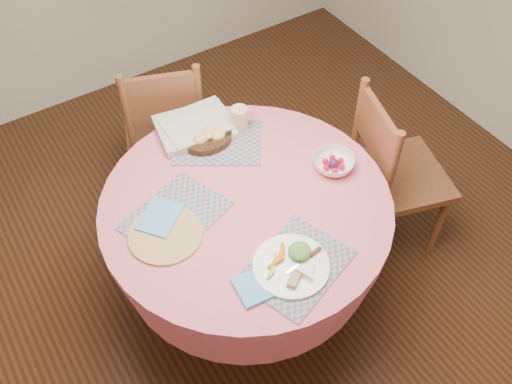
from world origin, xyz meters
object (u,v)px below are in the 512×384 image
chair_back (166,124)px  dinner_plate (293,265)px  latte_mug (240,119)px  bread_bowl (209,138)px  fruit_bowl (334,163)px  dining_table (247,230)px  chair_right (392,172)px  wicker_trivet (165,234)px

chair_back → dinner_plate: 1.29m
chair_back → latte_mug: (0.18, -0.49, 0.32)m
bread_bowl → fruit_bowl: bread_bowl is taller
fruit_bowl → dining_table: bearing=174.4°
chair_back → chair_right: bearing=150.1°
chair_back → latte_mug: 0.61m
dining_table → latte_mug: 0.52m
chair_right → fruit_bowl: 0.48m
dinner_plate → bread_bowl: size_ratio=1.28×
chair_right → latte_mug: size_ratio=8.15×
wicker_trivet → dinner_plate: bearing=-49.8°
chair_right → dinner_plate: (-0.85, -0.32, 0.26)m
chair_right → chair_back: chair_right is taller
dining_table → wicker_trivet: wicker_trivet is taller
chair_right → wicker_trivet: chair_right is taller
dining_table → latte_mug: latte_mug is taller
latte_mug → fruit_bowl: 0.49m
chair_right → latte_mug: 0.82m
dining_table → wicker_trivet: (-0.36, 0.02, 0.20)m
dinner_plate → fruit_bowl: (0.45, 0.34, 0.01)m
wicker_trivet → latte_mug: (0.58, 0.37, 0.06)m
chair_right → wicker_trivet: 1.22m
dining_table → bread_bowl: bearing=83.6°
chair_back → bread_bowl: chair_back is taller
dining_table → chair_right: chair_right is taller
wicker_trivet → bread_bowl: bearing=42.0°
dinner_plate → latte_mug: 0.81m
bread_bowl → fruit_bowl: 0.58m
chair_right → wicker_trivet: (-1.19, 0.08, 0.25)m
latte_mug → wicker_trivet: bearing=-147.4°
chair_back → latte_mug: chair_back is taller
latte_mug → fruit_bowl: latte_mug is taller
wicker_trivet → dinner_plate: size_ratio=1.02×
bread_bowl → wicker_trivet: bearing=-138.0°
dinner_plate → bread_bowl: bearing=84.9°
chair_back → dinner_plate: (-0.06, -1.26, 0.28)m
bread_bowl → fruit_bowl: bearing=-48.4°
chair_right → dining_table: bearing=102.8°
dinner_plate → latte_mug: bearing=72.8°
fruit_bowl → chair_right: bearing=-1.8°
dinner_plate → dining_table: bearing=86.3°
wicker_trivet → bread_bowl: (0.41, 0.37, 0.03)m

